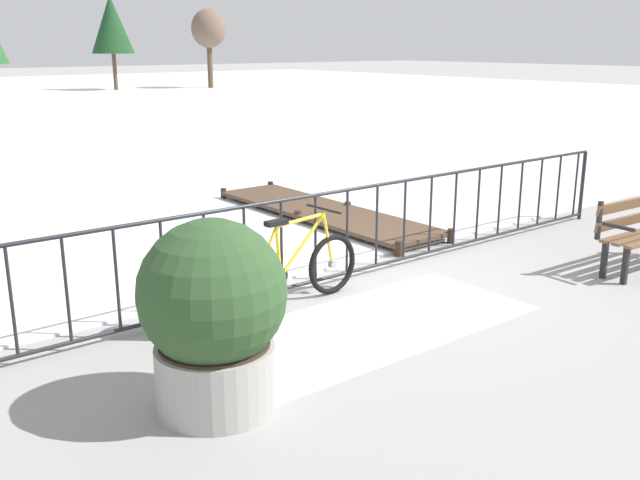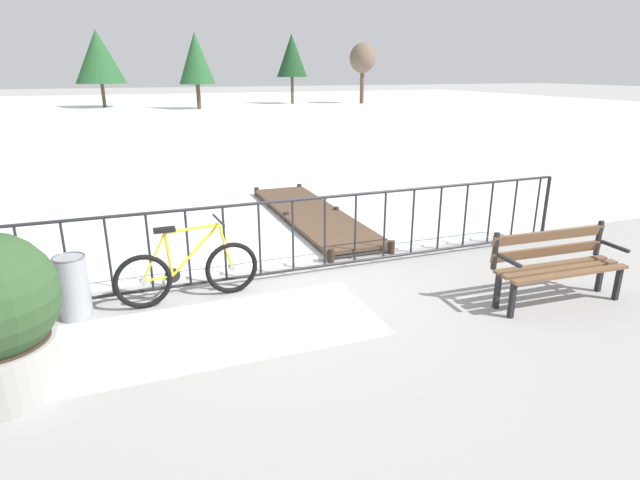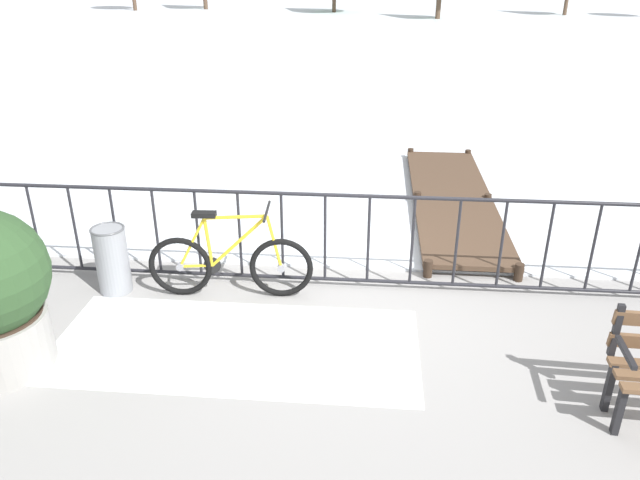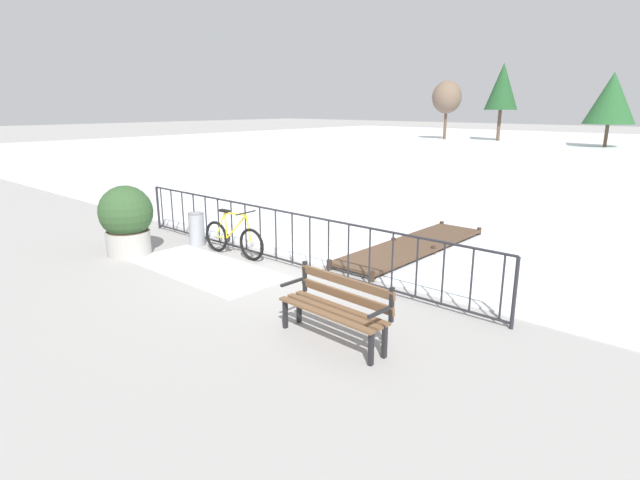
{
  "view_description": "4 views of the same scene",
  "coord_description": "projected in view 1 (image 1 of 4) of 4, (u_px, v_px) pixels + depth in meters",
  "views": [
    {
      "loc": [
        -5.27,
        -5.9,
        2.62
      ],
      "look_at": [
        -0.56,
        0.07,
        0.51
      ],
      "focal_mm": 39.81,
      "sensor_mm": 36.0,
      "label": 1
    },
    {
      "loc": [
        -1.76,
        -6.2,
        2.66
      ],
      "look_at": [
        0.29,
        -0.85,
        0.76
      ],
      "focal_mm": 28.95,
      "sensor_mm": 36.0,
      "label": 2
    },
    {
      "loc": [
        0.24,
        -5.78,
        3.25
      ],
      "look_at": [
        -0.25,
        -0.31,
        0.69
      ],
      "focal_mm": 34.18,
      "sensor_mm": 36.0,
      "label": 3
    },
    {
      "loc": [
        6.82,
        -6.64,
        3.02
      ],
      "look_at": [
        1.01,
        -0.08,
        0.68
      ],
      "focal_mm": 28.47,
      "sensor_mm": 36.0,
      "label": 4
    }
  ],
  "objects": [
    {
      "name": "snow_patch",
      "position": [
        370.0,
        325.0,
        6.83
      ],
      "size": [
        3.35,
        1.48,
        0.01
      ],
      "primitive_type": "cube",
      "color": "white",
      "rests_on": "ground"
    },
    {
      "name": "bicycle_near_railing",
      "position": [
        295.0,
        271.0,
        7.28
      ],
      "size": [
        1.71,
        0.52,
        0.97
      ],
      "color": "black",
      "rests_on": "ground"
    },
    {
      "name": "tree_centre",
      "position": [
        111.0,
        25.0,
        40.44
      ],
      "size": [
        2.4,
        2.4,
        5.3
      ],
      "color": "brown",
      "rests_on": "ground"
    },
    {
      "name": "railing_fence",
      "position": [
        362.0,
        229.0,
        8.16
      ],
      "size": [
        9.06,
        0.06,
        1.07
      ],
      "color": "#232328",
      "rests_on": "ground"
    },
    {
      "name": "trash_bin",
      "position": [
        185.0,
        297.0,
        6.52
      ],
      "size": [
        0.35,
        0.35,
        0.73
      ],
      "color": "gray",
      "rests_on": "ground"
    },
    {
      "name": "wooden_dock",
      "position": [
        323.0,
        211.0,
        10.98
      ],
      "size": [
        1.1,
        4.44,
        0.2
      ],
      "color": "#4C3828",
      "rests_on": "ground"
    },
    {
      "name": "planter_with_shrub",
      "position": [
        213.0,
        313.0,
        5.11
      ],
      "size": [
        1.09,
        1.09,
        1.44
      ],
      "color": "#9E9B96",
      "rests_on": "ground"
    },
    {
      "name": "ground_plane",
      "position": [
        361.0,
        275.0,
        8.31
      ],
      "size": [
        160.0,
        160.0,
        0.0
      ],
      "primitive_type": "plane",
      "color": "gray"
    },
    {
      "name": "tree_west_mid",
      "position": [
        209.0,
        29.0,
        42.48
      ],
      "size": [
        2.07,
        2.07,
        4.66
      ],
      "color": "brown",
      "rests_on": "ground"
    }
  ]
}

